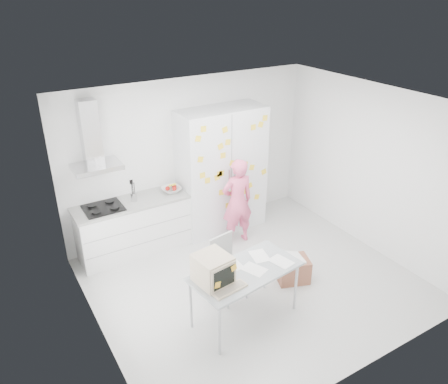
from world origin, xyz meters
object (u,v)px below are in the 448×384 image
desk (226,271)px  cardboard_box (293,269)px  chair (226,264)px  person (237,202)px

desk → cardboard_box: desk is taller
cardboard_box → chair: bearing=168.4°
person → cardboard_box: bearing=101.0°
person → chair: bearing=57.3°
desk → cardboard_box: bearing=5.3°
chair → desk: bearing=-131.3°
person → cardboard_box: 1.48m
cardboard_box → desk: bearing=-167.1°
desk → chair: 0.70m
person → cardboard_box: (0.13, -1.36, -0.57)m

